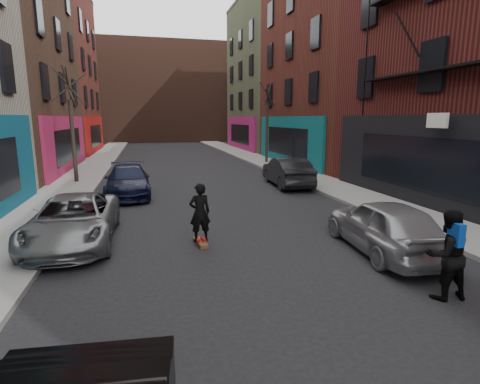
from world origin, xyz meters
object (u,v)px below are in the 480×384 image
tree_right_far (267,116)px  tree_left_far (71,118)px  parked_right_end (287,172)px  skateboarder (200,213)px  parked_left_far (73,220)px  skateboard (200,243)px  parked_left_end (128,181)px  parked_right_far (384,225)px  pedestrian (447,254)px

tree_right_far → tree_left_far: bearing=-154.2°
parked_right_end → skateboarder: skateboarder is taller
parked_left_far → skateboard: bearing=-15.8°
parked_left_end → skateboard: size_ratio=5.72×
tree_right_far → skateboard: (-7.47, -17.16, -3.48)m
tree_left_far → parked_right_end: tree_left_far is taller
parked_right_far → skateboard: 4.82m
parked_left_end → skateboard: bearing=-75.0°
parked_right_far → parked_right_end: bearing=-91.2°
tree_left_far → skateboard: tree_left_far is taller
parked_left_end → skateboarder: size_ratio=2.88×
parked_left_far → parked_right_end: 11.23m
parked_right_end → tree_left_far: bearing=-13.7°
pedestrian → tree_left_far: bearing=-54.8°
parked_right_end → pedestrian: bearing=86.8°
tree_right_far → parked_right_end: bearing=-101.8°
tree_right_far → skateboarder: tree_right_far is taller
tree_right_far → skateboarder: (-7.47, -17.16, -2.63)m
parked_right_end → parked_left_end: bearing=8.2°
parked_right_far → parked_right_end: 9.63m
skateboard → parked_left_far: bearing=156.1°
tree_left_far → skateboard: bearing=-66.2°
parked_left_far → pedestrian: size_ratio=2.69×
pedestrian → parked_left_far: bearing=-30.1°
tree_left_far → parked_left_far: 10.67m
tree_left_far → skateboard: (4.93, -11.16, -3.33)m
parked_left_far → pedestrian: bearing=-34.4°
parked_left_end → pedestrian: size_ratio=2.66×
parked_right_far → skateboard: (-4.47, 1.69, -0.65)m
tree_left_far → pedestrian: tree_left_far is taller
tree_right_far → skateboard: size_ratio=8.50×
tree_right_far → parked_right_far: bearing=-99.0°
skateboard → skateboarder: skateboarder is taller
parked_left_end → parked_right_far: bearing=-55.0°
parked_left_far → pedestrian: pedestrian is taller
tree_left_far → skateboarder: bearing=-66.2°
tree_left_far → pedestrian: (8.98, -15.34, -2.51)m
tree_right_far → skateboarder: size_ratio=4.27×
tree_right_far → parked_right_far: 19.30m
parked_left_end → tree_left_far: bearing=123.9°
skateboard → skateboarder: size_ratio=0.50×
pedestrian → skateboarder: bearing=-41.0°
tree_left_far → parked_right_end: size_ratio=1.48×
tree_right_far → pedestrian: bearing=-99.1°
skateboarder → pedestrian: size_ratio=0.92×
parked_left_end → skateboarder: skateboarder is taller
parked_right_far → tree_right_far: bearing=-93.9°
parked_right_end → pedestrian: size_ratio=2.54×
parked_right_end → pedestrian: (-1.48, -12.06, 0.15)m
tree_left_far → skateboarder: size_ratio=4.08×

